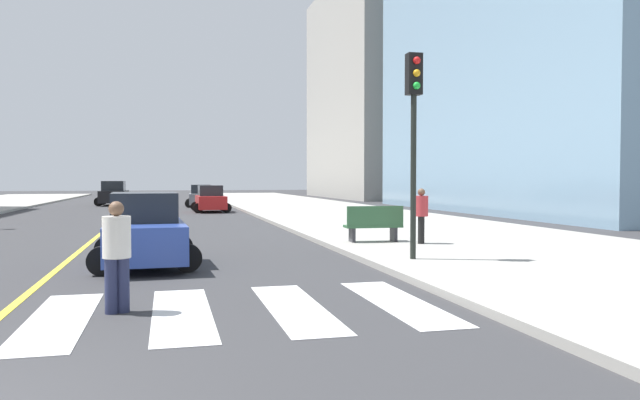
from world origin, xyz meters
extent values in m
cube|color=#9E9B93|center=(12.20, 20.00, 0.07)|extent=(10.00, 120.00, 0.15)
cube|color=silver|center=(0.90, 4.00, 0.01)|extent=(0.90, 4.00, 0.01)
cube|color=silver|center=(2.70, 4.00, 0.01)|extent=(0.90, 4.00, 0.01)
cube|color=silver|center=(4.50, 4.00, 0.01)|extent=(0.90, 4.00, 0.01)
cube|color=silver|center=(6.30, 4.00, 0.01)|extent=(0.90, 4.00, 0.01)
cube|color=yellow|center=(0.00, 40.00, 0.01)|extent=(0.16, 80.00, 0.01)
cube|color=#9E9B93|center=(29.16, 60.28, 11.99)|extent=(18.00, 24.00, 23.98)
cube|color=black|center=(-1.61, 45.31, 0.71)|extent=(2.04, 4.37, 0.93)
cube|color=#1E2328|center=(-1.61, 45.05, 1.55)|extent=(1.69, 2.20, 0.79)
cylinder|color=black|center=(-0.58, 46.64, 0.35)|extent=(0.71, 0.24, 0.70)
cylinder|color=black|center=(-2.58, 46.67, 0.35)|extent=(0.71, 0.24, 0.70)
cylinder|color=black|center=(-0.63, 43.95, 0.35)|extent=(0.71, 0.24, 0.70)
cylinder|color=black|center=(-2.63, 43.98, 0.35)|extent=(0.71, 0.24, 0.70)
cube|color=red|center=(5.16, 33.75, 0.62)|extent=(1.79, 3.83, 0.81)
cube|color=#1E2328|center=(5.16, 33.97, 1.35)|extent=(1.48, 1.92, 0.69)
cylinder|color=black|center=(4.31, 32.55, 0.31)|extent=(0.62, 0.21, 0.61)
cylinder|color=black|center=(6.06, 32.59, 0.31)|extent=(0.62, 0.21, 0.61)
cylinder|color=black|center=(4.26, 34.90, 0.31)|extent=(0.62, 0.21, 0.61)
cylinder|color=black|center=(6.01, 34.94, 0.31)|extent=(0.62, 0.21, 0.61)
cube|color=slate|center=(4.93, 40.98, 0.61)|extent=(1.85, 3.81, 0.80)
cube|color=#1E2328|center=(4.94, 41.20, 1.33)|extent=(1.50, 1.93, 0.68)
cylinder|color=black|center=(4.02, 39.86, 0.30)|extent=(0.61, 0.22, 0.60)
cylinder|color=black|center=(5.74, 39.79, 0.30)|extent=(0.61, 0.22, 0.60)
cylinder|color=black|center=(4.12, 42.18, 0.30)|extent=(0.61, 0.22, 0.60)
cylinder|color=black|center=(5.85, 42.10, 0.30)|extent=(0.61, 0.22, 0.60)
cube|color=#2D479E|center=(1.96, 9.53, 0.65)|extent=(1.96, 4.04, 0.85)
cube|color=#1E2328|center=(1.95, 9.76, 1.41)|extent=(1.59, 2.04, 0.72)
cylinder|color=black|center=(1.10, 8.26, 0.32)|extent=(0.65, 0.24, 0.64)
cylinder|color=black|center=(2.93, 8.34, 0.32)|extent=(0.65, 0.24, 0.64)
cylinder|color=black|center=(0.99, 10.71, 0.32)|extent=(0.65, 0.24, 0.64)
cylinder|color=black|center=(2.82, 10.79, 0.32)|extent=(0.65, 0.24, 0.64)
cylinder|color=black|center=(8.31, 8.19, 2.14)|extent=(0.14, 0.14, 3.99)
cube|color=black|center=(8.31, 8.19, 4.64)|extent=(0.36, 0.28, 1.00)
sphere|color=red|center=(8.31, 8.01, 4.94)|extent=(0.18, 0.18, 0.18)
sphere|color=orange|center=(8.31, 8.01, 4.64)|extent=(0.18, 0.18, 0.18)
sphere|color=green|center=(8.31, 8.01, 4.34)|extent=(0.18, 0.18, 0.18)
cube|color=#33603D|center=(8.72, 12.37, 0.63)|extent=(1.82, 0.62, 0.08)
cube|color=#33603D|center=(8.71, 12.13, 0.97)|extent=(1.80, 0.12, 0.60)
cube|color=#2D2D33|center=(8.04, 12.39, 0.37)|extent=(0.12, 0.48, 0.44)
cube|color=#2D2D33|center=(9.39, 12.34, 0.37)|extent=(0.12, 0.48, 0.44)
cylinder|color=#232847|center=(1.63, 4.27, 0.43)|extent=(0.20, 0.20, 0.87)
cylinder|color=#232847|center=(1.80, 4.32, 0.43)|extent=(0.20, 0.20, 0.87)
cylinder|color=beige|center=(1.72, 4.29, 1.20)|extent=(0.43, 0.43, 0.65)
sphere|color=brown|center=(1.72, 4.29, 1.64)|extent=(0.24, 0.24, 0.24)
cylinder|color=black|center=(9.99, 11.55, 0.56)|extent=(0.19, 0.19, 0.83)
cylinder|color=black|center=(9.91, 11.39, 0.56)|extent=(0.19, 0.19, 0.83)
cylinder|color=#B23338|center=(9.95, 11.47, 1.28)|extent=(0.41, 0.41, 0.62)
sphere|color=brown|center=(9.95, 11.47, 1.71)|extent=(0.22, 0.22, 0.22)
camera|label=1|loc=(2.50, -5.75, 2.10)|focal=34.45mm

